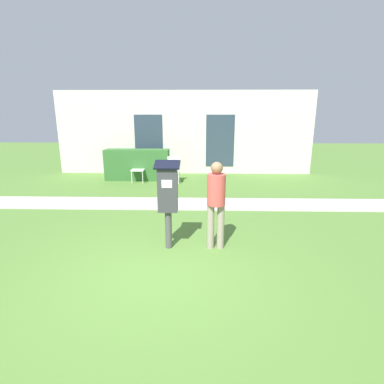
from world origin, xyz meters
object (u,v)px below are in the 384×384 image
at_px(parking_meter, 168,194).
at_px(person_standing, 216,199).
at_px(outdoor_chair_middle, 174,167).
at_px(outdoor_chair_left, 138,167).

height_order(parking_meter, person_standing, parking_meter).
distance_m(person_standing, outdoor_chair_middle, 5.39).
bearing_deg(outdoor_chair_left, person_standing, -61.50).
height_order(parking_meter, outdoor_chair_middle, parking_meter).
xyz_separation_m(person_standing, outdoor_chair_middle, (-1.21, 5.23, -0.40)).
bearing_deg(outdoor_chair_middle, parking_meter, -83.72).
distance_m(parking_meter, outdoor_chair_left, 5.58).
distance_m(parking_meter, outdoor_chair_middle, 5.29).
distance_m(outdoor_chair_left, outdoor_chair_middle, 1.25).
xyz_separation_m(parking_meter, outdoor_chair_middle, (-0.36, 5.25, -0.49)).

